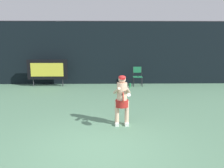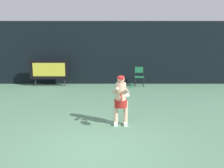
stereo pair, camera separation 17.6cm
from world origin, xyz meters
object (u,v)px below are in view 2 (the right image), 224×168
object	(u,v)px
umpire_chair	(139,75)
tennis_player	(121,98)
water_bottle	(132,85)
scoreboard	(50,69)
tennis_racket	(122,97)

from	to	relation	value
umpire_chair	tennis_player	distance (m)	6.24
water_bottle	tennis_player	size ratio (longest dim) A/B	0.17
umpire_chair	water_bottle	size ratio (longest dim) A/B	4.08
scoreboard	water_bottle	xyz separation A→B (m)	(4.59, -0.42, -0.82)
umpire_chair	water_bottle	world-z (taller)	umpire_chair
scoreboard	umpire_chair	xyz separation A→B (m)	(5.05, -0.01, -0.33)
water_bottle	tennis_player	distance (m)	5.80
scoreboard	tennis_racket	world-z (taller)	scoreboard
water_bottle	tennis_player	xyz separation A→B (m)	(-0.80, -5.70, 0.73)
water_bottle	umpire_chair	bearing A→B (deg)	41.87
scoreboard	umpire_chair	size ratio (longest dim) A/B	2.04
tennis_racket	water_bottle	bearing A→B (deg)	65.19
scoreboard	tennis_player	bearing A→B (deg)	-58.27
water_bottle	tennis_racket	world-z (taller)	tennis_racket
scoreboard	tennis_racket	distance (m)	7.62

